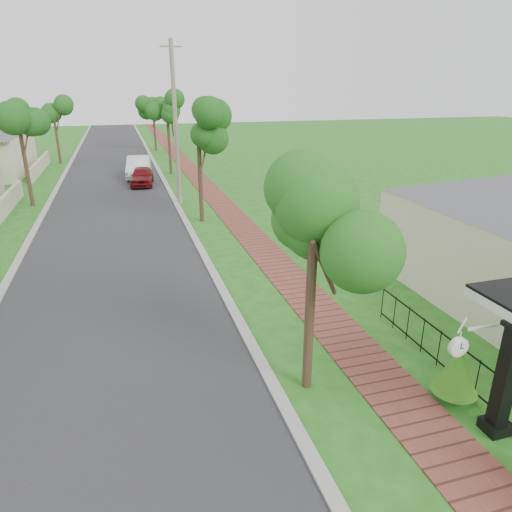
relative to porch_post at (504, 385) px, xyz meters
name	(u,v)px	position (x,y,z in m)	size (l,w,h in m)	color
ground	(269,442)	(-4.55, 1.00, -1.12)	(160.00, 160.00, 0.00)	#235E16
road	(113,208)	(-7.55, 21.00, -1.12)	(7.00, 120.00, 0.02)	#28282B
kerb_right	(176,204)	(-3.90, 21.00, -1.12)	(0.30, 120.00, 0.10)	#9E9E99
kerb_left	(44,213)	(-11.20, 21.00, -1.12)	(0.30, 120.00, 0.10)	#9E9E99
sidewalk	(219,201)	(-1.30, 21.00, -1.12)	(1.50, 120.00, 0.03)	brown
porch_post	(504,385)	(0.00, 0.00, 0.00)	(0.48, 0.48, 2.52)	black
picket_fence	(477,378)	(0.35, 1.00, -0.59)	(0.03, 8.02, 1.00)	black
street_trees	(107,118)	(-7.42, 27.84, 3.42)	(10.70, 37.65, 5.89)	#382619
parked_car_red	(142,176)	(-5.50, 27.15, -0.49)	(1.49, 3.70, 1.26)	maroon
parked_car_white	(139,167)	(-5.55, 30.13, -0.34)	(1.65, 4.74, 1.56)	white
near_tree	(314,232)	(-3.13, 2.50, 2.69)	(1.87, 1.87, 4.80)	#382619
utility_pole	(176,125)	(-3.65, 21.00, 3.43)	(1.20, 0.24, 8.98)	gray
station_clock	(460,345)	(-0.86, 0.40, 0.83)	(1.06, 0.13, 0.59)	white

